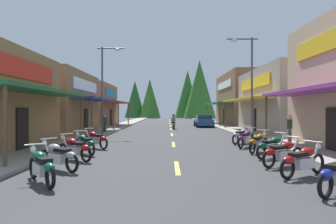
# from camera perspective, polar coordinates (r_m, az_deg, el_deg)

# --- Properties ---
(ground) EXTENTS (10.16, 82.47, 0.10)m
(ground) POSITION_cam_1_polar(r_m,az_deg,el_deg) (27.36, 0.88, -3.86)
(ground) COLOR #38383A
(sidewalk_left) EXTENTS (2.25, 82.47, 0.12)m
(sidewalk_left) POSITION_cam_1_polar(r_m,az_deg,el_deg) (27.98, -11.95, -3.55)
(sidewalk_left) COLOR gray
(sidewalk_left) RESTS_ON ground
(sidewalk_right) EXTENTS (2.25, 82.47, 0.12)m
(sidewalk_right) POSITION_cam_1_polar(r_m,az_deg,el_deg) (28.12, 13.64, -3.53)
(sidewalk_right) COLOR #9E9991
(sidewalk_right) RESTS_ON ground
(centerline_dashes) EXTENTS (0.16, 58.03, 0.01)m
(centerline_dashes) POSITION_cam_1_polar(r_m,az_deg,el_deg) (32.15, 0.78, -3.12)
(centerline_dashes) COLOR #E0C64C
(centerline_dashes) RESTS_ON ground
(storefront_left_middle) EXTENTS (10.17, 9.40, 5.18)m
(storefront_left_middle) POSITION_cam_1_polar(r_m,az_deg,el_deg) (27.09, -24.11, 1.65)
(storefront_left_middle) COLOR olive
(storefront_left_middle) RESTS_ON ground
(storefront_left_far) EXTENTS (8.89, 9.26, 5.12)m
(storefront_left_far) POSITION_cam_1_polar(r_m,az_deg,el_deg) (37.04, -16.28, 1.29)
(storefront_left_far) COLOR olive
(storefront_left_far) RESTS_ON ground
(storefront_right_middle) EXTENTS (8.70, 11.62, 5.60)m
(storefront_right_middle) POSITION_cam_1_polar(r_m,az_deg,el_deg) (27.93, 23.55, 2.05)
(storefront_right_middle) COLOR gray
(storefront_right_middle) RESTS_ON ground
(storefront_right_far) EXTENTS (9.36, 12.85, 6.85)m
(storefront_right_far) POSITION_cam_1_polar(r_m,az_deg,el_deg) (41.02, 16.35, 2.40)
(storefront_right_far) COLOR brown
(storefront_right_far) RESTS_ON ground
(streetlamp_left) EXTENTS (2.11, 0.30, 6.92)m
(streetlamp_left) POSITION_cam_1_polar(r_m,az_deg,el_deg) (23.42, -11.85, 6.40)
(streetlamp_left) COLOR #474C51
(streetlamp_left) RESTS_ON ground
(streetlamp_right) EXTENTS (2.11, 0.30, 6.98)m
(streetlamp_right) POSITION_cam_1_polar(r_m,az_deg,el_deg) (20.92, 15.57, 7.20)
(streetlamp_right) COLOR #474C51
(streetlamp_right) RESTS_ON ground
(motorcycle_parked_right_1) EXTENTS (1.87, 1.22, 1.04)m
(motorcycle_parked_right_1) POSITION_cam_1_polar(r_m,az_deg,el_deg) (9.65, 25.12, -8.60)
(motorcycle_parked_right_1) COLOR black
(motorcycle_parked_right_1) RESTS_ON ground
(motorcycle_parked_right_2) EXTENTS (1.90, 1.17, 1.04)m
(motorcycle_parked_right_2) POSITION_cam_1_polar(r_m,az_deg,el_deg) (11.10, 21.84, -7.40)
(motorcycle_parked_right_2) COLOR black
(motorcycle_parked_right_2) RESTS_ON ground
(motorcycle_parked_right_3) EXTENTS (1.81, 1.31, 1.04)m
(motorcycle_parked_right_3) POSITION_cam_1_polar(r_m,az_deg,el_deg) (12.87, 20.06, -6.33)
(motorcycle_parked_right_3) COLOR black
(motorcycle_parked_right_3) RESTS_ON ground
(motorcycle_parked_right_4) EXTENTS (1.42, 1.73, 1.04)m
(motorcycle_parked_right_4) POSITION_cam_1_polar(r_m,az_deg,el_deg) (14.33, 17.55, -5.63)
(motorcycle_parked_right_4) COLOR black
(motorcycle_parked_right_4) RESTS_ON ground
(motorcycle_parked_right_5) EXTENTS (1.37, 1.77, 1.04)m
(motorcycle_parked_right_5) POSITION_cam_1_polar(r_m,az_deg,el_deg) (16.09, 15.30, -4.96)
(motorcycle_parked_right_5) COLOR black
(motorcycle_parked_right_5) RESTS_ON ground
(motorcycle_parked_right_6) EXTENTS (1.60, 1.57, 1.04)m
(motorcycle_parked_right_6) POSITION_cam_1_polar(r_m,az_deg,el_deg) (17.72, 14.56, -4.47)
(motorcycle_parked_right_6) COLOR black
(motorcycle_parked_right_6) RESTS_ON ground
(motorcycle_parked_left_0) EXTENTS (1.44, 1.72, 1.04)m
(motorcycle_parked_left_0) POSITION_cam_1_polar(r_m,az_deg,el_deg) (8.64, -23.34, -9.65)
(motorcycle_parked_left_0) COLOR black
(motorcycle_parked_left_0) RESTS_ON ground
(motorcycle_parked_left_1) EXTENTS (1.80, 1.32, 1.04)m
(motorcycle_parked_left_1) POSITION_cam_1_polar(r_m,az_deg,el_deg) (10.33, -20.51, -7.98)
(motorcycle_parked_left_1) COLOR black
(motorcycle_parked_left_1) RESTS_ON ground
(motorcycle_parked_left_2) EXTENTS (1.76, 1.38, 1.04)m
(motorcycle_parked_left_2) POSITION_cam_1_polar(r_m,az_deg,el_deg) (12.09, -17.62, -6.75)
(motorcycle_parked_left_2) COLOR black
(motorcycle_parked_left_2) RESTS_ON ground
(motorcycle_parked_left_3) EXTENTS (1.44, 1.72, 1.04)m
(motorcycle_parked_left_3) POSITION_cam_1_polar(r_m,az_deg,el_deg) (13.67, -15.85, -5.92)
(motorcycle_parked_left_3) COLOR black
(motorcycle_parked_left_3) RESTS_ON ground
(motorcycle_parked_left_4) EXTENTS (1.69, 1.47, 1.04)m
(motorcycle_parked_left_4) POSITION_cam_1_polar(r_m,az_deg,el_deg) (15.53, -13.91, -5.15)
(motorcycle_parked_left_4) COLOR black
(motorcycle_parked_left_4) RESTS_ON ground
(rider_cruising_lead) EXTENTS (0.60, 2.14, 1.57)m
(rider_cruising_lead) POSITION_cam_1_polar(r_m,az_deg,el_deg) (29.95, 1.28, -2.14)
(rider_cruising_lead) COLOR black
(rider_cruising_lead) RESTS_ON ground
(pedestrian_by_shop) EXTENTS (0.45, 0.43, 1.71)m
(pedestrian_by_shop) POSITION_cam_1_polar(r_m,az_deg,el_deg) (18.00, 22.98, -2.80)
(pedestrian_by_shop) COLOR #726659
(pedestrian_by_shop) RESTS_ON ground
(pedestrian_browsing) EXTENTS (0.49, 0.42, 1.61)m
(pedestrian_browsing) POSITION_cam_1_polar(r_m,az_deg,el_deg) (25.32, -12.08, -1.99)
(pedestrian_browsing) COLOR #3F593F
(pedestrian_browsing) RESTS_ON ground
(parked_car_curbside) EXTENTS (2.08, 4.31, 1.40)m
(parked_car_curbside) POSITION_cam_1_polar(r_m,az_deg,el_deg) (34.36, 7.23, -1.76)
(parked_car_curbside) COLOR #1E4C8C
(parked_car_curbside) RESTS_ON ground
(treeline_backdrop) EXTENTS (22.16, 11.35, 13.67)m
(treeline_backdrop) POSITION_cam_1_polar(r_m,az_deg,el_deg) (70.54, 2.45, 3.65)
(treeline_backdrop) COLOR #326723
(treeline_backdrop) RESTS_ON ground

